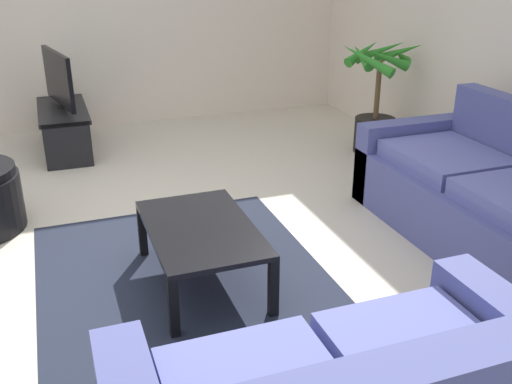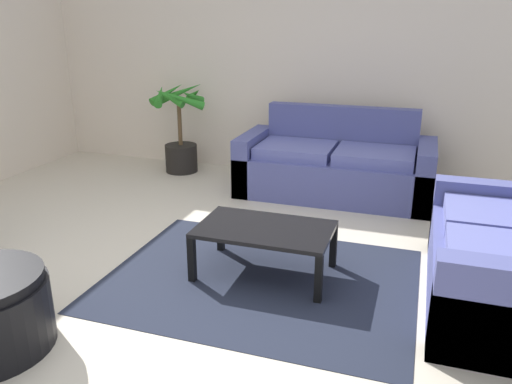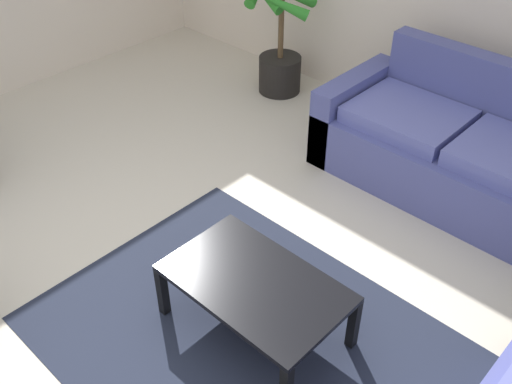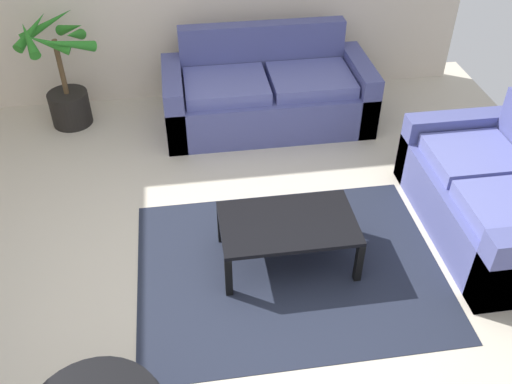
{
  "view_description": "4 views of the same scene",
  "coord_description": "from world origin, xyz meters",
  "px_view_note": "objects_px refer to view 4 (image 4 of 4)",
  "views": [
    {
      "loc": [
        3.59,
        -0.4,
        1.86
      ],
      "look_at": [
        0.55,
        0.71,
        0.49
      ],
      "focal_mm": 40.8,
      "sensor_mm": 36.0,
      "label": 1
    },
    {
      "loc": [
        1.66,
        -2.9,
        1.81
      ],
      "look_at": [
        0.43,
        0.77,
        0.48
      ],
      "focal_mm": 35.66,
      "sensor_mm": 36.0,
      "label": 2
    },
    {
      "loc": [
        2.11,
        -1.21,
        2.61
      ],
      "look_at": [
        0.33,
        0.67,
        0.61
      ],
      "focal_mm": 40.79,
      "sensor_mm": 36.0,
      "label": 3
    },
    {
      "loc": [
        -0.02,
        -2.59,
        3.03
      ],
      "look_at": [
        0.42,
        0.34,
        0.66
      ],
      "focal_mm": 39.67,
      "sensor_mm": 36.0,
      "label": 4
    }
  ],
  "objects_px": {
    "couch_main": "(267,95)",
    "coffee_table": "(288,226)",
    "couch_loveseat": "(495,199)",
    "potted_palm": "(64,81)"
  },
  "relations": [
    {
      "from": "couch_loveseat",
      "to": "potted_palm",
      "type": "relative_size",
      "value": 1.5
    },
    {
      "from": "couch_main",
      "to": "coffee_table",
      "type": "height_order",
      "value": "couch_main"
    },
    {
      "from": "coffee_table",
      "to": "potted_palm",
      "type": "xyz_separation_m",
      "value": [
        -1.78,
        2.22,
        0.14
      ]
    },
    {
      "from": "couch_main",
      "to": "coffee_table",
      "type": "xyz_separation_m",
      "value": [
        -0.17,
        -1.95,
        0.03
      ]
    },
    {
      "from": "couch_main",
      "to": "potted_palm",
      "type": "height_order",
      "value": "potted_palm"
    },
    {
      "from": "couch_loveseat",
      "to": "coffee_table",
      "type": "distance_m",
      "value": 1.64
    },
    {
      "from": "couch_loveseat",
      "to": "coffee_table",
      "type": "relative_size",
      "value": 1.67
    },
    {
      "from": "couch_main",
      "to": "coffee_table",
      "type": "bearing_deg",
      "value": -94.97
    },
    {
      "from": "couch_loveseat",
      "to": "coffee_table",
      "type": "xyz_separation_m",
      "value": [
        -1.63,
        -0.1,
        0.03
      ]
    },
    {
      "from": "coffee_table",
      "to": "potted_palm",
      "type": "bearing_deg",
      "value": 128.74
    }
  ]
}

